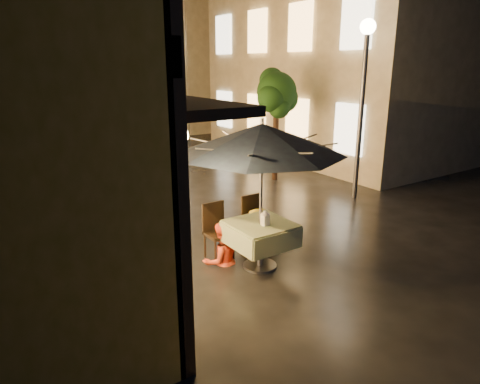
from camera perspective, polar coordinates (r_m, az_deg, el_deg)
ground at (r=7.87m, az=11.14°, el=-7.97°), size 90.00×90.00×0.00m
east_building_near at (r=17.08m, az=14.69°, el=16.77°), size 7.30×9.30×6.80m
east_building_far at (r=26.24m, az=-5.09°, el=17.58°), size 7.30×10.30×7.30m
street_tree at (r=12.17m, az=4.93°, el=12.79°), size 1.43×1.20×3.15m
streetlamp_near at (r=10.73m, az=16.17°, el=14.35°), size 0.36×0.36×4.23m
streetlamp_far at (r=20.67m, az=-10.84°, el=15.55°), size 0.36×0.36×4.23m
cafe_table at (r=7.00m, az=2.73°, el=-5.60°), size 0.99×0.99×0.78m
patio_umbrella at (r=6.57m, az=2.92°, el=7.10°), size 2.60×2.60×2.46m
cafe_chair_left at (r=7.39m, az=-3.18°, el=-4.79°), size 0.42×0.42×0.97m
cafe_chair_right at (r=7.79m, az=1.90°, el=-3.60°), size 0.42×0.42×0.97m
table_lantern at (r=6.79m, az=3.37°, el=-3.34°), size 0.16×0.16×0.25m
person_orange at (r=7.14m, az=-2.63°, el=-4.28°), size 0.68×0.54×1.38m
person_yellow at (r=7.57m, az=2.58°, el=-2.44°), size 1.07×0.75×1.52m
bicycle_0 at (r=8.70m, az=-15.89°, el=-2.90°), size 1.66×0.83×0.83m
bicycle_1 at (r=9.81m, az=-15.88°, el=-0.49°), size 1.54×0.65×0.90m
bicycle_2 at (r=10.58m, az=-19.74°, el=0.17°), size 1.62×0.78×0.82m
bicycle_3 at (r=11.89m, az=-18.28°, el=2.69°), size 1.81×0.66×1.07m
bicycle_4 at (r=13.59m, az=-20.60°, el=3.71°), size 1.73×0.96×0.86m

